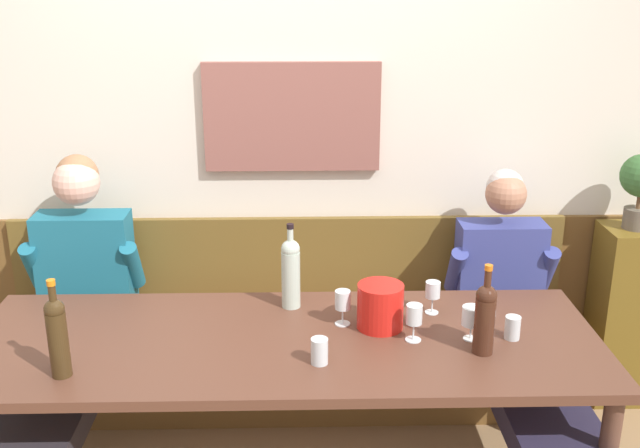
# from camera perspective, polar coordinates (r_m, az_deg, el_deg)

# --- Properties ---
(room_wall_back) EXTENTS (6.80, 0.12, 2.80)m
(room_wall_back) POSITION_cam_1_polar(r_m,az_deg,el_deg) (3.67, -2.53, 7.73)
(room_wall_back) COLOR silver
(room_wall_back) RESTS_ON ground
(wood_wainscot_panel) EXTENTS (6.80, 0.03, 0.93)m
(wood_wainscot_panel) POSITION_cam_1_polar(r_m,az_deg,el_deg) (3.91, -2.35, -6.00)
(wood_wainscot_panel) COLOR brown
(wood_wainscot_panel) RESTS_ON ground
(wall_bench) EXTENTS (2.76, 0.42, 0.94)m
(wall_bench) POSITION_cam_1_polar(r_m,az_deg,el_deg) (3.81, -2.36, -9.83)
(wall_bench) COLOR brown
(wall_bench) RESTS_ON ground
(dining_table) EXTENTS (2.46, 0.88, 0.75)m
(dining_table) POSITION_cam_1_polar(r_m,az_deg,el_deg) (2.98, -2.66, -9.92)
(dining_table) COLOR brown
(dining_table) RESTS_ON ground
(person_left_seat) EXTENTS (0.54, 1.34, 1.31)m
(person_left_seat) POSITION_cam_1_polar(r_m,az_deg,el_deg) (3.45, -18.84, -7.76)
(person_left_seat) COLOR #363535
(person_left_seat) RESTS_ON ground
(person_center_left_seat) EXTENTS (0.51, 1.33, 1.23)m
(person_center_left_seat) POSITION_cam_1_polar(r_m,az_deg,el_deg) (3.42, 15.00, -8.38)
(person_center_left_seat) COLOR #2F2834
(person_center_left_seat) RESTS_ON ground
(ice_bucket) EXTENTS (0.18, 0.18, 0.18)m
(ice_bucket) POSITION_cam_1_polar(r_m,az_deg,el_deg) (3.00, 4.62, -6.27)
(ice_bucket) COLOR red
(ice_bucket) RESTS_ON dining_table
(wine_bottle_amber_mid) EXTENTS (0.07, 0.07, 0.37)m
(wine_bottle_amber_mid) POSITION_cam_1_polar(r_m,az_deg,el_deg) (2.78, -19.38, -7.96)
(wine_bottle_amber_mid) COLOR #3C2B15
(wine_bottle_amber_mid) RESTS_ON dining_table
(wine_bottle_clear_water) EXTENTS (0.08, 0.08, 0.35)m
(wine_bottle_clear_water) POSITION_cam_1_polar(r_m,az_deg,el_deg) (2.84, 12.46, -6.89)
(wine_bottle_clear_water) COLOR #402216
(wine_bottle_clear_water) RESTS_ON dining_table
(wine_bottle_green_tall) EXTENTS (0.08, 0.08, 0.37)m
(wine_bottle_green_tall) POSITION_cam_1_polar(r_m,az_deg,el_deg) (3.14, -2.24, -3.60)
(wine_bottle_green_tall) COLOR #B8CABB
(wine_bottle_green_tall) RESTS_ON dining_table
(wine_glass_near_bucket) EXTENTS (0.08, 0.08, 0.14)m
(wine_glass_near_bucket) POSITION_cam_1_polar(r_m,az_deg,el_deg) (2.96, 11.48, -7.00)
(wine_glass_near_bucket) COLOR silver
(wine_glass_near_bucket) RESTS_ON dining_table
(wine_glass_left_end) EXTENTS (0.06, 0.06, 0.15)m
(wine_glass_left_end) POSITION_cam_1_polar(r_m,az_deg,el_deg) (2.91, 7.18, -7.01)
(wine_glass_left_end) COLOR silver
(wine_glass_left_end) RESTS_ON dining_table
(wine_glass_by_bottle) EXTENTS (0.06, 0.06, 0.14)m
(wine_glass_by_bottle) POSITION_cam_1_polar(r_m,az_deg,el_deg) (3.14, 8.59, -5.12)
(wine_glass_by_bottle) COLOR silver
(wine_glass_by_bottle) RESTS_ON dining_table
(wine_glass_mid_left) EXTENTS (0.06, 0.06, 0.15)m
(wine_glass_mid_left) POSITION_cam_1_polar(r_m,az_deg,el_deg) (3.01, 1.75, -5.89)
(wine_glass_mid_left) COLOR silver
(wine_glass_mid_left) RESTS_ON dining_table
(water_tumbler_right) EXTENTS (0.06, 0.06, 0.09)m
(water_tumbler_right) POSITION_cam_1_polar(r_m,az_deg,el_deg) (3.02, 14.46, -7.66)
(water_tumbler_right) COLOR silver
(water_tumbler_right) RESTS_ON dining_table
(water_tumbler_left) EXTENTS (0.06, 0.06, 0.10)m
(water_tumbler_left) POSITION_cam_1_polar(r_m,az_deg,el_deg) (2.75, -0.04, -9.66)
(water_tumbler_left) COLOR silver
(water_tumbler_left) RESTS_ON dining_table
(water_tumbler_center) EXTENTS (0.06, 0.06, 0.08)m
(water_tumbler_center) POSITION_cam_1_polar(r_m,az_deg,el_deg) (3.08, 7.18, -6.80)
(water_tumbler_center) COLOR silver
(water_tumbler_center) RESTS_ON dining_table
(corner_pedestal) EXTENTS (0.28, 0.28, 0.92)m
(corner_pedestal) POSITION_cam_1_polar(r_m,az_deg,el_deg) (4.09, 22.05, -6.41)
(corner_pedestal) COLOR brown
(corner_pedestal) RESTS_ON ground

